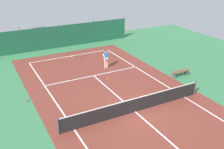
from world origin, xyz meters
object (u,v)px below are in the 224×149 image
Objects in this scene: tennis_net at (135,105)px; parked_car at (42,36)px; courtside_bench at (181,72)px; water_bottle at (27,100)px; tennis_ball_by_sideline at (79,65)px; tennis_ball_midcourt at (108,79)px; tennis_ball_near_player at (87,63)px; tennis_player at (106,58)px.

tennis_net is 17.70m from parked_car.
courtside_bench is (7.65, -14.69, -0.46)m from parked_car.
tennis_net is 6.33× the size of courtside_bench.
tennis_ball_by_sideline is at bearing 38.97° from water_bottle.
tennis_ball_midcourt is 1.00× the size of tennis_ball_by_sideline.
tennis_ball_near_player is 8.65m from parked_car.
tennis_net is at bearing -86.42° from parked_car.
tennis_player is 24.85× the size of tennis_ball_near_player.
tennis_ball_near_player is 4.00m from tennis_ball_midcourt.
tennis_net is 6.17× the size of tennis_player.
courtside_bench is (6.56, -6.12, 0.34)m from tennis_ball_by_sideline.
tennis_net is 42.17× the size of water_bottle.
courtside_bench is (4.62, -4.49, -0.59)m from tennis_player.
tennis_ball_near_player and tennis_ball_midcourt have the same top height.
tennis_ball_near_player is at bearing -77.59° from parked_car.
tennis_net reaches higher than water_bottle.
tennis_net reaches higher than courtside_bench.
courtside_bench is at bearing -22.40° from tennis_ball_midcourt.
tennis_player reaches higher than courtside_bench.
tennis_player reaches higher than tennis_ball_midcourt.
parked_car is at bearing 97.25° from tennis_ball_by_sideline.
tennis_player is at bearing 20.87° from water_bottle.
tennis_ball_by_sideline is at bearing -168.28° from tennis_ball_near_player.
water_bottle is (-12.12, 1.63, -0.25)m from courtside_bench.
tennis_net is 5.33m from tennis_ball_midcourt.
tennis_ball_midcourt is 3.94m from tennis_ball_by_sideline.
tennis_ball_by_sideline is at bearing 104.40° from tennis_ball_midcourt.
tennis_ball_near_player is at bearing 91.49° from tennis_ball_midcourt.
courtside_bench is (5.69, -6.30, 0.34)m from tennis_ball_near_player.
courtside_bench is at bearing -63.25° from parked_car.
tennis_ball_near_player is 1.00× the size of tennis_ball_by_sideline.
water_bottle is at bearing 19.75° from tennis_player.
parked_car reaches higher than tennis_ball_near_player.
water_bottle is (-6.53, -0.68, 0.09)m from tennis_ball_midcourt.
parked_car reaches higher than courtside_bench.
tennis_net is 2.40× the size of parked_car.
tennis_player is 0.39× the size of parked_car.
courtside_bench is (6.31, 2.96, -0.14)m from tennis_net.
tennis_ball_midcourt is at bearing -75.60° from tennis_ball_by_sideline.
parked_car is (-1.97, 8.39, 0.81)m from tennis_ball_near_player.
tennis_ball_by_sideline is (-0.25, 9.07, -0.48)m from tennis_net.
tennis_net is at bearing -97.85° from tennis_ball_midcourt.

